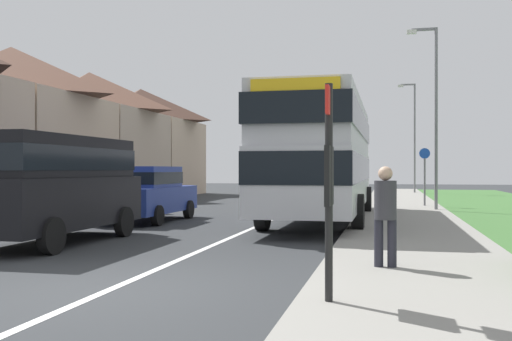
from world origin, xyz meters
The scene contains 12 objects.
ground_plane centered at (0.00, 0.00, 0.00)m, with size 120.00×120.00×0.00m, color #2D3033.
lane_marking_centre centered at (0.00, 8.00, 0.00)m, with size 0.14×60.00×0.01m, color silver.
pavement_near_side centered at (4.20, 6.00, 0.06)m, with size 3.20×68.00×0.12m, color gray.
double_decker_bus centered at (1.65, 11.06, 2.14)m, with size 2.80×11.07×3.70m.
parked_van_black centered at (-3.54, 4.37, 1.39)m, with size 2.11×5.02×2.35m.
parked_car_blue centered at (-3.68, 9.85, 0.94)m, with size 1.93×4.33×1.72m.
pedestrian_at_stop centered at (3.62, 2.07, 0.98)m, with size 0.34×0.34×1.67m.
bus_stop_sign centered at (3.00, -0.47, 1.54)m, with size 0.09×0.52×2.60m.
cycle_route_sign centered at (5.14, 18.23, 1.43)m, with size 0.44×0.08×2.52m.
street_lamp_mid centered at (5.30, 15.86, 4.04)m, with size 1.14×0.20×6.99m.
street_lamp_far centered at (5.23, 32.70, 4.19)m, with size 1.14×0.20×7.29m.
house_terrace_far_side centered at (-12.05, 18.16, 3.43)m, with size 6.81×26.57×6.86m.
Camera 1 is at (3.66, -7.14, 1.62)m, focal length 41.03 mm.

